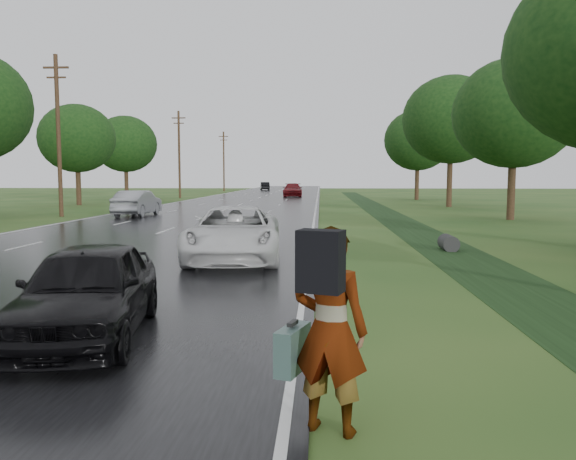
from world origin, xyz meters
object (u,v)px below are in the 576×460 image
(pedestrian, at_px, (327,327))
(silver_sedan, at_px, (137,203))
(white_pickup, at_px, (234,233))
(dark_sedan, at_px, (88,290))

(pedestrian, height_order, silver_sedan, pedestrian)
(pedestrian, distance_m, silver_sedan, 31.58)
(white_pickup, bearing_deg, silver_sedan, 111.82)
(white_pickup, bearing_deg, dark_sedan, -101.65)
(white_pickup, height_order, dark_sedan, white_pickup)
(pedestrian, xyz_separation_m, dark_sedan, (-3.67, 2.98, -0.28))
(silver_sedan, bearing_deg, dark_sedan, 107.73)
(white_pickup, xyz_separation_m, silver_sedan, (-8.97, 18.26, 0.00))
(pedestrian, relative_size, silver_sedan, 0.42)
(pedestrian, distance_m, white_pickup, 11.42)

